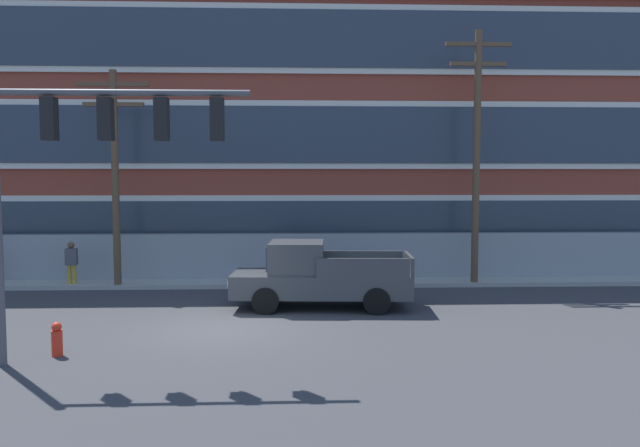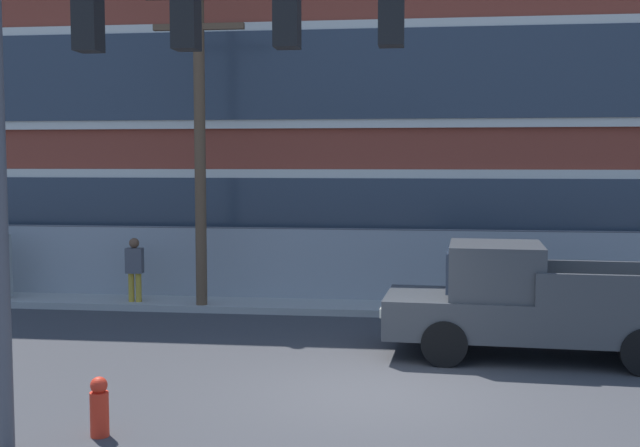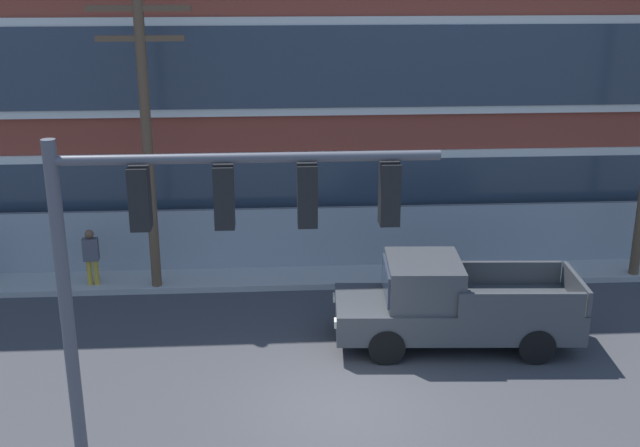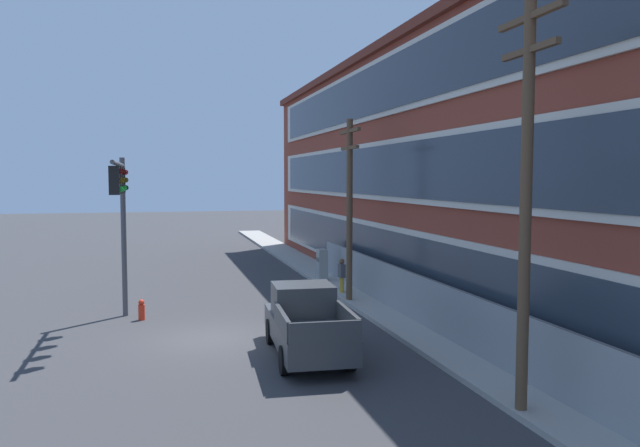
{
  "view_description": "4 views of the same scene",
  "coord_description": "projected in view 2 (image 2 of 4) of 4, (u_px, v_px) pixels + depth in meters",
  "views": [
    {
      "loc": [
        1.97,
        -16.33,
        4.05
      ],
      "look_at": [
        2.83,
        4.73,
        2.45
      ],
      "focal_mm": 35.0,
      "sensor_mm": 36.0,
      "label": 1
    },
    {
      "loc": [
        0.68,
        -11.93,
        3.55
      ],
      "look_at": [
        -1.11,
        2.29,
        2.41
      ],
      "focal_mm": 45.0,
      "sensor_mm": 36.0,
      "label": 2
    },
    {
      "loc": [
        -1.34,
        -13.73,
        8.42
      ],
      "look_at": [
        -0.34,
        1.86,
        3.22
      ],
      "focal_mm": 45.0,
      "sensor_mm": 36.0,
      "label": 3
    },
    {
      "loc": [
        20.61,
        -1.64,
        5.33
      ],
      "look_at": [
        -1.69,
        4.16,
        3.64
      ],
      "focal_mm": 35.0,
      "sensor_mm": 36.0,
      "label": 4
    }
  ],
  "objects": [
    {
      "name": "brick_mill_building",
      "position": [
        335.0,
        89.0,
        24.21
      ],
      "size": [
        51.53,
        9.48,
        11.31
      ],
      "color": "brown",
      "rests_on": "ground"
    },
    {
      "name": "utility_pole_near_corner",
      "position": [
        200.0,
        125.0,
        18.45
      ],
      "size": [
        2.5,
        0.26,
        7.78
      ],
      "color": "brown",
      "rests_on": "ground"
    },
    {
      "name": "pedestrian_near_cabinet",
      "position": [
        135.0,
        268.0,
        19.1
      ],
      "size": [
        0.41,
        0.26,
        1.69
      ],
      "color": "#B7932D",
      "rests_on": "ground"
    },
    {
      "name": "fire_hydrant",
      "position": [
        99.0,
        407.0,
        10.27
      ],
      "size": [
        0.24,
        0.24,
        0.78
      ],
      "color": "red",
      "rests_on": "ground"
    },
    {
      "name": "ground_plane",
      "position": [
        374.0,
        394.0,
        12.17
      ],
      "size": [
        160.0,
        160.0,
        0.0
      ],
      "primitive_type": "plane",
      "color": "#38383A"
    },
    {
      "name": "traffic_signal_mast",
      "position": [
        146.0,
        72.0,
        9.21
      ],
      "size": [
        5.46,
        0.43,
        6.1
      ],
      "color": "#4C4C51",
      "rests_on": "ground"
    },
    {
      "name": "sidewalk_building_side",
      "position": [
        391.0,
        306.0,
        19.02
      ],
      "size": [
        80.0,
        2.04,
        0.16
      ],
      "primitive_type": "cube",
      "color": "#9E9B93",
      "rests_on": "ground"
    },
    {
      "name": "pickup_truck_dark_grey",
      "position": [
        531.0,
        305.0,
        14.34
      ],
      "size": [
        5.59,
        2.31,
        2.05
      ],
      "color": "#383A3D",
      "rests_on": "ground"
    },
    {
      "name": "chain_link_fence",
      "position": [
        476.0,
        268.0,
        19.06
      ],
      "size": [
        28.46,
        0.06,
        1.9
      ],
      "color": "gray",
      "rests_on": "ground"
    }
  ]
}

